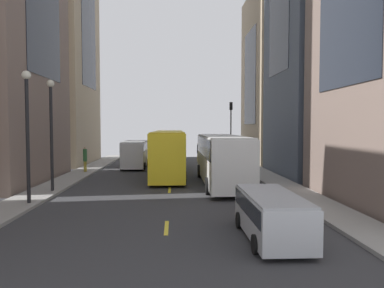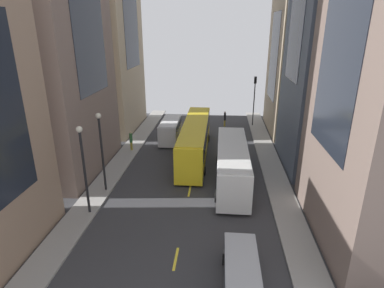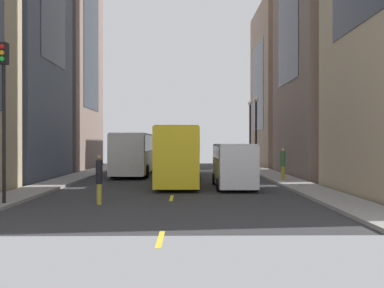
% 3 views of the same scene
% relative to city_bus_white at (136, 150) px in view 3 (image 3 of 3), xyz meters
% --- Properties ---
extents(ground_plane, '(41.18, 41.18, 0.00)m').
position_rel_city_bus_white_xyz_m(ground_plane, '(3.54, -2.21, -2.01)').
color(ground_plane, '#333335').
extents(sidewalk_west, '(2.11, 44.00, 0.15)m').
position_rel_city_bus_white_xyz_m(sidewalk_west, '(-4.00, -2.21, -1.93)').
color(sidewalk_west, gray).
rests_on(sidewalk_west, ground).
extents(sidewalk_east, '(2.11, 44.00, 0.15)m').
position_rel_city_bus_white_xyz_m(sidewalk_east, '(11.07, -2.21, -1.93)').
color(sidewalk_east, gray).
rests_on(sidewalk_east, ground).
extents(lane_stripe_0, '(0.16, 2.00, 0.01)m').
position_rel_city_bus_white_xyz_m(lane_stripe_0, '(3.54, -23.21, -2.00)').
color(lane_stripe_0, yellow).
rests_on(lane_stripe_0, ground).
extents(lane_stripe_1, '(0.16, 2.00, 0.01)m').
position_rel_city_bus_white_xyz_m(lane_stripe_1, '(3.54, -14.81, -2.00)').
color(lane_stripe_1, yellow).
rests_on(lane_stripe_1, ground).
extents(lane_stripe_2, '(0.16, 2.00, 0.01)m').
position_rel_city_bus_white_xyz_m(lane_stripe_2, '(3.54, -6.41, -2.00)').
color(lane_stripe_2, yellow).
rests_on(lane_stripe_2, ground).
extents(lane_stripe_3, '(0.16, 2.00, 0.01)m').
position_rel_city_bus_white_xyz_m(lane_stripe_3, '(3.54, 1.99, -2.00)').
color(lane_stripe_3, yellow).
rests_on(lane_stripe_3, ground).
extents(lane_stripe_4, '(0.16, 2.00, 0.01)m').
position_rel_city_bus_white_xyz_m(lane_stripe_4, '(3.54, 10.39, -2.00)').
color(lane_stripe_4, yellow).
rests_on(lane_stripe_4, ground).
extents(lane_stripe_5, '(0.16, 2.00, 0.01)m').
position_rel_city_bus_white_xyz_m(lane_stripe_5, '(3.54, 18.79, -2.00)').
color(lane_stripe_5, yellow).
rests_on(lane_stripe_5, ground).
extents(building_west_2, '(9.78, 11.50, 26.50)m').
position_rel_city_bus_white_xyz_m(building_west_2, '(-10.10, 6.85, 11.24)').
color(building_west_2, '#7A665B').
rests_on(building_west_2, ground).
extents(building_east_2, '(8.03, 11.46, 17.91)m').
position_rel_city_bus_white_xyz_m(building_east_2, '(16.30, 12.03, 6.95)').
color(building_east_2, '#937760').
rests_on(building_east_2, ground).
extents(city_bus_white, '(2.80, 11.40, 3.35)m').
position_rel_city_bus_white_xyz_m(city_bus_white, '(0.00, 0.00, 0.00)').
color(city_bus_white, silver).
rests_on(city_bus_white, ground).
extents(streetcar_yellow, '(2.70, 14.63, 3.59)m').
position_rel_city_bus_white_xyz_m(streetcar_yellow, '(3.71, -5.82, 0.12)').
color(streetcar_yellow, yellow).
rests_on(streetcar_yellow, ground).
extents(delivery_van_white, '(2.25, 5.88, 2.58)m').
position_rel_city_bus_white_xyz_m(delivery_van_white, '(7.01, -10.28, -0.49)').
color(delivery_van_white, white).
rests_on(delivery_van_white, ground).
extents(car_silver_0, '(1.95, 4.66, 1.61)m').
position_rel_city_bus_white_xyz_m(car_silver_0, '(-0.19, 12.01, -1.05)').
color(car_silver_0, '#B7BABF').
rests_on(car_silver_0, ground).
extents(pedestrian_crossing_mid, '(0.29, 0.29, 2.12)m').
position_rel_city_bus_white_xyz_m(pedestrian_crossing_mid, '(0.50, -16.79, -0.85)').
color(pedestrian_crossing_mid, gold).
rests_on(pedestrian_crossing_mid, ground).
extents(pedestrian_crossing_near, '(0.33, 0.33, 2.13)m').
position_rel_city_bus_white_xyz_m(pedestrian_crossing_near, '(10.81, -6.48, -0.72)').
color(pedestrian_crossing_near, gold).
rests_on(pedestrian_crossing_near, ground).
extents(traffic_light_near_corner, '(0.32, 0.44, 6.66)m').
position_rel_city_bus_white_xyz_m(traffic_light_near_corner, '(-3.34, -17.31, 2.71)').
color(traffic_light_near_corner, black).
rests_on(traffic_light_near_corner, ground).
extents(streetlamp_near, '(0.44, 0.44, 6.58)m').
position_rel_city_bus_white_xyz_m(streetlamp_near, '(10.51, 2.66, 2.21)').
color(streetlamp_near, black).
rests_on(streetlamp_near, ground).
extents(streetlamp_far, '(0.44, 0.44, 6.58)m').
position_rel_city_bus_white_xyz_m(streetlamp_far, '(10.51, 6.13, 2.21)').
color(streetlamp_far, black).
rests_on(streetlamp_far, ground).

